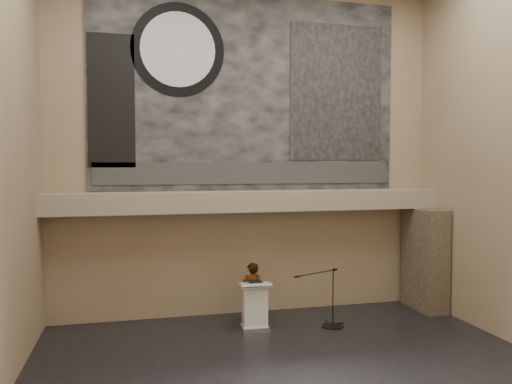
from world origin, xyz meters
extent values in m
plane|color=black|center=(0.00, 0.00, 0.00)|extent=(10.00, 10.00, 0.00)
cube|color=#8F7C5B|center=(0.00, 4.00, 4.25)|extent=(10.00, 0.02, 8.50)
cube|color=#8F7C5B|center=(0.00, -4.00, 4.25)|extent=(10.00, 0.02, 8.50)
cube|color=gray|center=(0.00, 3.60, 2.95)|extent=(10.00, 0.80, 0.50)
cylinder|color=#B2893D|center=(-1.60, 3.55, 2.67)|extent=(0.04, 0.04, 0.06)
cylinder|color=#B2893D|center=(1.90, 3.55, 2.67)|extent=(0.04, 0.04, 0.06)
cube|color=black|center=(0.00, 3.97, 5.70)|extent=(8.00, 0.05, 5.00)
cube|color=#2C2C2C|center=(0.00, 3.93, 3.65)|extent=(7.76, 0.02, 0.55)
cylinder|color=black|center=(-1.80, 3.93, 6.70)|extent=(2.30, 0.02, 2.30)
cylinder|color=silver|center=(-1.80, 3.91, 6.70)|extent=(1.84, 0.02, 1.84)
cube|color=black|center=(2.40, 3.93, 5.80)|extent=(2.60, 0.02, 3.60)
cube|color=black|center=(-3.40, 3.93, 5.40)|extent=(1.10, 0.02, 3.20)
cube|color=#423729|center=(4.65, 3.15, 1.35)|extent=(0.60, 1.40, 2.70)
cube|color=silver|center=(-0.17, 2.63, 0.04)|extent=(0.67, 0.52, 0.08)
cube|color=white|center=(-0.17, 2.63, 0.56)|extent=(0.58, 0.42, 0.96)
cube|color=white|center=(-0.17, 2.61, 1.07)|extent=(0.75, 0.55, 0.13)
cube|color=black|center=(-0.17, 2.64, 1.12)|extent=(0.34, 0.29, 0.04)
cube|color=white|center=(-0.23, 2.63, 1.10)|extent=(0.28, 0.35, 0.00)
imported|color=white|center=(-0.13, 3.09, 0.74)|extent=(0.58, 0.41, 1.49)
cylinder|color=black|center=(1.68, 2.34, 0.01)|extent=(0.52, 0.52, 0.02)
cylinder|color=black|center=(1.68, 2.34, 0.70)|extent=(0.03, 0.03, 1.40)
cylinder|color=black|center=(1.14, 2.10, 1.36)|extent=(1.19, 0.55, 0.02)
camera|label=1|loc=(-2.92, -8.61, 3.84)|focal=35.00mm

